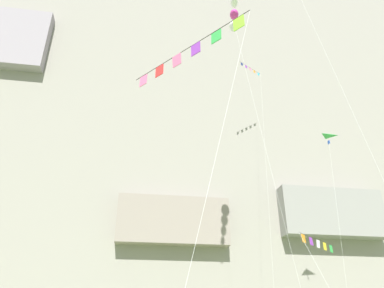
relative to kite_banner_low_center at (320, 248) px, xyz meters
name	(u,v)px	position (x,y,z in m)	size (l,w,h in m)	color
cliff_face	(167,104)	(-6.57, 38.32, 34.27)	(180.00, 33.73, 83.12)	gray
kite_banner_low_center	(320,248)	(0.00, 0.00, 0.00)	(3.83, 6.56, 7.84)	black
kite_banner_high_left	(186,58)	(-9.14, -7.53, 6.90)	(4.60, 5.68, 14.82)	black
kite_delta_mid_right	(327,148)	(7.96, 10.29, 12.21)	(3.34, 3.25, 20.25)	green
kite_banner_upper_left	(254,97)	(2.81, 16.15, 21.97)	(3.54, 3.97, 34.10)	black
kite_windsock_low_right	(234,16)	(-2.93, 4.12, 22.66)	(3.79, 5.49, 30.43)	white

